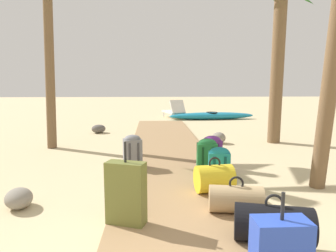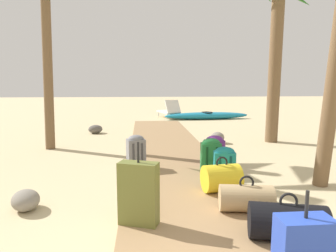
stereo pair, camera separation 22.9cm
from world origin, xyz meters
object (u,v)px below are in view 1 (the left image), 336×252
(suitcase_olive, at_px, (126,193))
(lounge_chair, at_px, (174,111))
(backpack_green, at_px, (207,154))
(duffel_bag_yellow, at_px, (214,178))
(palm_tree_far_right, at_px, (283,5))
(kayak, at_px, (212,116))
(duffel_bag_black, at_px, (273,224))
(duffel_bag_tan, at_px, (236,199))
(backpack_teal, at_px, (219,163))
(backpack_grey, at_px, (133,150))
(backpack_purple, at_px, (212,149))

(suitcase_olive, distance_m, lounge_chair, 10.32)
(backpack_green, xyz_separation_m, duffel_bag_yellow, (-0.08, -0.95, -0.10))
(duffel_bag_yellow, xyz_separation_m, palm_tree_far_right, (2.39, 3.67, 3.15))
(kayak, bearing_deg, lounge_chair, 159.60)
(duffel_bag_black, xyz_separation_m, duffel_bag_yellow, (-0.27, 1.29, 0.01))
(duffel_bag_tan, bearing_deg, backpack_green, 91.12)
(duffel_bag_yellow, xyz_separation_m, kayak, (1.74, 8.81, -0.11))
(duffel_bag_yellow, distance_m, backpack_teal, 0.52)
(backpack_green, height_order, suitcase_olive, suitcase_olive)
(backpack_green, distance_m, duffel_bag_yellow, 0.96)
(duffel_bag_yellow, bearing_deg, backpack_green, 85.41)
(backpack_grey, height_order, palm_tree_far_right, palm_tree_far_right)
(suitcase_olive, xyz_separation_m, lounge_chair, (1.26, 10.25, -0.08))
(palm_tree_far_right, bearing_deg, duffel_bag_yellow, -123.09)
(backpack_green, xyz_separation_m, lounge_chair, (0.09, 8.45, -0.04))
(suitcase_olive, distance_m, backpack_purple, 2.61)
(backpack_grey, bearing_deg, backpack_teal, -29.82)
(duffel_bag_tan, height_order, suitcase_olive, suitcase_olive)
(duffel_bag_yellow, relative_size, backpack_teal, 1.04)
(backpack_purple, bearing_deg, duffel_bag_tan, -93.82)
(backpack_teal, height_order, backpack_purple, backpack_purple)
(palm_tree_far_right, distance_m, lounge_chair, 6.88)
(backpack_green, distance_m, lounge_chair, 8.45)
(lounge_chair, height_order, kayak, lounge_chair)
(duffel_bag_black, relative_size, backpack_teal, 1.49)
(backpack_teal, height_order, suitcase_olive, suitcase_olive)
(backpack_purple, xyz_separation_m, lounge_chair, (-0.08, 8.01, -0.02))
(suitcase_olive, xyz_separation_m, backpack_purple, (1.33, 2.24, -0.05))
(duffel_bag_tan, xyz_separation_m, backpack_purple, (0.14, 2.04, 0.12))
(duffel_bag_tan, distance_m, palm_tree_far_right, 5.82)
(backpack_grey, xyz_separation_m, backpack_green, (1.23, -0.28, -0.01))
(suitcase_olive, relative_size, backpack_purple, 1.67)
(backpack_teal, relative_size, kayak, 0.14)
(duffel_bag_yellow, distance_m, backpack_purple, 1.42)
(duffel_bag_black, xyz_separation_m, suitcase_olive, (-1.36, 0.45, 0.15))
(backpack_green, distance_m, suitcase_olive, 2.14)
(duffel_bag_yellow, distance_m, kayak, 8.99)
(backpack_teal, distance_m, suitcase_olive, 1.83)
(duffel_bag_black, distance_m, backpack_grey, 2.90)
(duffel_bag_black, relative_size, backpack_grey, 1.31)
(lounge_chair, bearing_deg, suitcase_olive, -96.99)
(backpack_teal, relative_size, suitcase_olive, 0.59)
(backpack_green, distance_m, kayak, 8.04)
(duffel_bag_yellow, relative_size, kayak, 0.14)
(duffel_bag_tan, bearing_deg, suitcase_olive, -170.55)
(backpack_teal, bearing_deg, backpack_grey, 150.18)
(suitcase_olive, xyz_separation_m, palm_tree_far_right, (3.48, 4.51, 3.01))
(backpack_green, relative_size, backpack_purple, 1.06)
(backpack_green, bearing_deg, duffel_bag_tan, -88.88)
(lounge_chair, bearing_deg, backpack_grey, -99.18)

